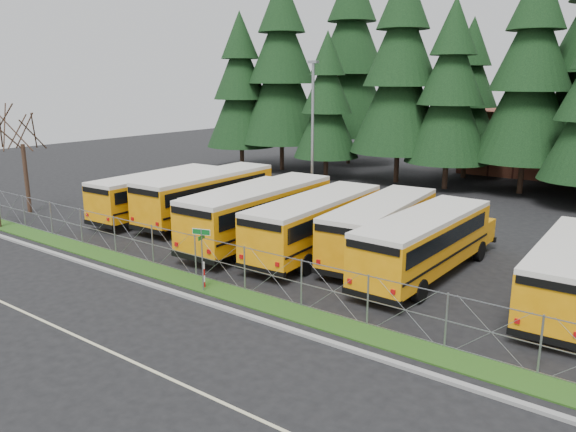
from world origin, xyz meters
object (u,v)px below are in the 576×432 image
object	(u,v)px
bus_6	(428,245)
bus_0	(162,195)
bus_4	(320,225)
striped_bollard	(204,275)
bus_east	(572,274)
bus_1	(211,196)
bus_2	(245,208)
light_standard	(313,130)
bus_5	(384,229)
street_sign	(202,247)
bus_3	(264,214)

from	to	relation	value
bus_6	bus_0	bearing A→B (deg)	179.87
bus_4	striped_bollard	size ratio (longest dim) A/B	9.72
bus_0	bus_east	size ratio (longest dim) A/B	1.06
bus_4	bus_6	distance (m)	5.95
bus_1	bus_2	world-z (taller)	bus_1
striped_bollard	light_standard	world-z (taller)	light_standard
bus_0	bus_east	distance (m)	24.90
bus_6	bus_east	xyz separation A→B (m)	(6.12, -0.11, -0.10)
bus_5	striped_bollard	xyz separation A→B (m)	(-4.18, -8.78, -0.88)
bus_east	street_sign	world-z (taller)	street_sign
street_sign	bus_2	bearing A→B (deg)	120.89
light_standard	bus_1	bearing A→B (deg)	-114.73
bus_0	bus_4	xyz separation A→B (m)	(12.83, -0.49, 0.05)
bus_2	bus_5	size ratio (longest dim) A/B	0.89
street_sign	light_standard	world-z (taller)	light_standard
bus_3	bus_5	bearing A→B (deg)	12.27
bus_6	light_standard	world-z (taller)	light_standard
bus_3	bus_4	distance (m)	3.56
light_standard	striped_bollard	bearing A→B (deg)	-72.14
bus_4	bus_east	bearing A→B (deg)	-3.50
striped_bollard	light_standard	size ratio (longest dim) A/B	0.12
street_sign	light_standard	xyz separation A→B (m)	(-5.40, 16.22, 3.47)
bus_2	striped_bollard	xyz separation A→B (m)	(5.05, -8.58, -0.72)
striped_bollard	bus_east	bearing A→B (deg)	28.82
bus_1	bus_2	distance (m)	3.27
bus_east	street_sign	distance (m)	15.07
street_sign	bus_6	bearing A→B (deg)	48.39
bus_4	street_sign	world-z (taller)	bus_4
bus_1	bus_east	world-z (taller)	bus_1
bus_1	bus_3	xyz separation A→B (m)	(5.93, -1.92, 0.04)
bus_6	street_sign	xyz separation A→B (m)	(-6.87, -7.73, 0.55)
bus_4	bus_1	bearing A→B (deg)	166.72
bus_1	bus_2	bearing A→B (deg)	-9.45
bus_3	bus_4	size ratio (longest dim) A/B	1.06
bus_1	bus_5	distance (m)	12.47
bus_east	striped_bollard	bearing A→B (deg)	-153.17
bus_east	light_standard	size ratio (longest dim) A/B	1.05
bus_0	bus_3	world-z (taller)	bus_3
bus_0	bus_east	xyz separation A→B (m)	(24.89, -0.54, -0.08)
bus_0	bus_2	distance (m)	6.63
bus_0	bus_5	world-z (taller)	bus_5
bus_2	light_standard	size ratio (longest dim) A/B	1.00
bus_east	light_standard	xyz separation A→B (m)	(-18.38, 8.60, 4.11)
bus_3	bus_6	bearing A→B (deg)	-0.28
bus_5	bus_east	size ratio (longest dim) A/B	1.07
bus_3	street_sign	size ratio (longest dim) A/B	4.40
bus_2	bus_4	bearing A→B (deg)	-15.91
bus_1	bus_2	xyz separation A→B (m)	(3.23, -0.43, -0.26)
bus_0	bus_6	xyz separation A→B (m)	(18.78, -0.43, 0.01)
bus_1	bus_6	xyz separation A→B (m)	(15.43, -1.61, -0.10)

